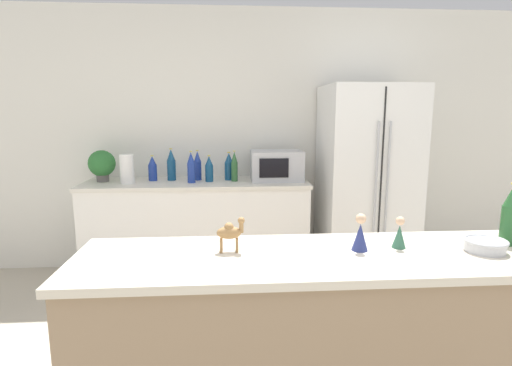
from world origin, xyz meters
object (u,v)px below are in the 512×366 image
object	(u,v)px
back_bottle_4	(234,167)
fruit_bowl	(485,245)
microwave	(276,165)
back_bottle_2	(191,168)
refrigerator	(366,183)
back_bottle_6	(153,169)
back_bottle_3	(229,167)
wise_man_figurine_blue	(360,235)
potted_plant	(102,164)
wine_bottle	(511,215)
paper_towel_roll	(127,169)
back_bottle_1	(209,169)
back_bottle_0	(171,165)
camel_figurine	(230,232)
back_bottle_5	(198,166)

from	to	relation	value
back_bottle_4	fruit_bowl	size ratio (longest dim) A/B	1.58
microwave	back_bottle_2	distance (m)	0.79
refrigerator	back_bottle_6	size ratio (longest dim) A/B	7.51
back_bottle_6	back_bottle_3	bearing A→B (deg)	0.26
refrigerator	wise_man_figurine_blue	size ratio (longest dim) A/B	10.78
potted_plant	wine_bottle	distance (m)	3.20
back_bottle_6	wine_bottle	bearing A→B (deg)	-46.05
paper_towel_roll	back_bottle_1	world-z (taller)	paper_towel_roll
refrigerator	back_bottle_2	xyz separation A→B (m)	(-1.63, 0.00, 0.16)
back_bottle_0	wise_man_figurine_blue	bearing A→B (deg)	-62.37
paper_towel_roll	back_bottle_1	bearing A→B (deg)	4.34
potted_plant	paper_towel_roll	xyz separation A→B (m)	(0.26, -0.12, -0.03)
back_bottle_2	wine_bottle	bearing A→B (deg)	-49.95
back_bottle_2	back_bottle_6	xyz separation A→B (m)	(-0.37, 0.14, -0.02)
microwave	fruit_bowl	size ratio (longest dim) A/B	2.66
back_bottle_0	wine_bottle	size ratio (longest dim) A/B	1.05
back_bottle_6	camel_figurine	size ratio (longest dim) A/B	1.54
back_bottle_5	wise_man_figurine_blue	world-z (taller)	back_bottle_5
wise_man_figurine_blue	back_bottle_0	bearing A→B (deg)	117.63
back_bottle_0	back_bottle_6	distance (m)	0.18
fruit_bowl	camel_figurine	size ratio (longest dim) A/B	1.16
back_bottle_4	back_bottle_5	distance (m)	0.36
refrigerator	wine_bottle	xyz separation A→B (m)	(-0.01, -1.93, 0.19)
potted_plant	back_bottle_6	xyz separation A→B (m)	(0.46, 0.02, -0.05)
microwave	camel_figurine	xyz separation A→B (m)	(-0.45, -2.04, -0.02)
wise_man_figurine_blue	back_bottle_1	bearing A→B (deg)	110.39
back_bottle_5	refrigerator	bearing A→B (deg)	-5.40
refrigerator	back_bottle_4	xyz separation A→B (m)	(-1.24, 0.06, 0.16)
back_bottle_0	back_bottle_5	distance (m)	0.25
back_bottle_6	fruit_bowl	distance (m)	2.83
refrigerator	back_bottle_5	distance (m)	1.60
back_bottle_5	fruit_bowl	distance (m)	2.59
refrigerator	back_bottle_5	world-z (taller)	refrigerator
refrigerator	wise_man_figurine_blue	bearing A→B (deg)	-110.17
back_bottle_2	wine_bottle	size ratio (longest dim) A/B	1.00
paper_towel_roll	wine_bottle	world-z (taller)	wine_bottle
paper_towel_roll	back_bottle_2	size ratio (longest dim) A/B	0.91
back_bottle_5	fruit_bowl	size ratio (longest dim) A/B	1.58
back_bottle_6	camel_figurine	xyz separation A→B (m)	(0.71, -2.09, 0.00)
potted_plant	back_bottle_5	world-z (taller)	potted_plant
back_bottle_6	back_bottle_1	bearing A→B (deg)	-9.34
potted_plant	microwave	xyz separation A→B (m)	(1.62, -0.03, -0.02)
back_bottle_6	back_bottle_0	bearing A→B (deg)	3.57
potted_plant	back_bottle_2	distance (m)	0.84
potted_plant	back_bottle_4	world-z (taller)	potted_plant
back_bottle_2	wine_bottle	world-z (taller)	wine_bottle
refrigerator	fruit_bowl	world-z (taller)	refrigerator
paper_towel_roll	back_bottle_1	distance (m)	0.73
back_bottle_0	back_bottle_4	bearing A→B (deg)	-8.93
refrigerator	back_bottle_0	bearing A→B (deg)	175.28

